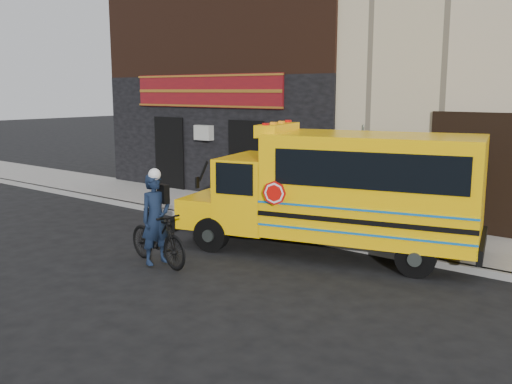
{
  "coord_description": "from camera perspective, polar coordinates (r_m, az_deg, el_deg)",
  "views": [
    {
      "loc": [
        8.43,
        -8.88,
        3.68
      ],
      "look_at": [
        -0.03,
        1.85,
        1.23
      ],
      "focal_mm": 40.0,
      "sensor_mm": 36.0,
      "label": 1
    }
  ],
  "objects": [
    {
      "name": "bicycle",
      "position": [
        12.34,
        -9.82,
        -4.49
      ],
      "size": [
        2.03,
        0.82,
        1.18
      ],
      "primitive_type": "imported",
      "rotation": [
        0.0,
        0.0,
        1.43
      ],
      "color": "black",
      "rests_on": "ground"
    },
    {
      "name": "curb",
      "position": [
        14.69,
        1.92,
        -4.05
      ],
      "size": [
        40.0,
        0.2,
        0.15
      ],
      "primitive_type": "cube",
      "color": "gray",
      "rests_on": "ground"
    },
    {
      "name": "ground",
      "position": [
        12.78,
        -5.06,
        -6.61
      ],
      "size": [
        120.0,
        120.0,
        0.0
      ],
      "primitive_type": "plane",
      "color": "black",
      "rests_on": "ground"
    },
    {
      "name": "sign_pole",
      "position": [
        13.87,
        10.45,
        1.34
      ],
      "size": [
        0.06,
        0.25,
        2.87
      ],
      "color": "#414844",
      "rests_on": "ground"
    },
    {
      "name": "cyclist",
      "position": [
        12.17,
        -9.97,
        -2.9
      ],
      "size": [
        0.57,
        0.77,
        1.93
      ],
      "primitive_type": "imported",
      "rotation": [
        0.0,
        0.0,
        1.41
      ],
      "color": "black",
      "rests_on": "ground"
    },
    {
      "name": "school_bus",
      "position": [
        12.83,
        8.7,
        0.3
      ],
      "size": [
        7.21,
        3.79,
        2.92
      ],
      "color": "black",
      "rests_on": "ground"
    },
    {
      "name": "building",
      "position": [
        21.25,
        15.13,
        16.44
      ],
      "size": [
        20.0,
        10.7,
        12.0
      ],
      "color": "#BDAD8E",
      "rests_on": "sidewalk"
    },
    {
      "name": "sidewalk",
      "position": [
        15.89,
        5.13,
        -2.99
      ],
      "size": [
        40.0,
        3.0,
        0.15
      ],
      "primitive_type": "cube",
      "color": "gray",
      "rests_on": "ground"
    }
  ]
}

